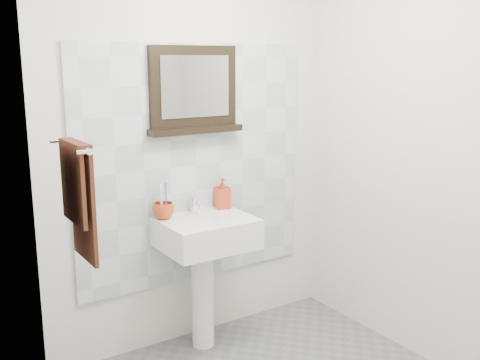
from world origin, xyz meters
The scene contains 11 objects.
back_wall centered at (0.00, 1.10, 1.25)m, with size 2.00×0.01×2.50m, color silver.
left_wall centered at (-1.00, 0.00, 1.25)m, with size 0.01×2.20×2.50m, color silver.
right_wall centered at (1.00, 0.00, 1.25)m, with size 0.01×2.20×2.50m, color silver.
splashback centered at (0.00, 1.09, 1.15)m, with size 1.60×0.02×1.50m, color silver.
pedestal_sink centered at (-0.06, 0.87, 0.68)m, with size 0.55×0.44×0.96m.
toothbrush_cup centered at (-0.28, 1.00, 0.91)m, with size 0.13×0.13×0.10m, color #AE3C14.
toothbrushes centered at (-0.28, 1.00, 0.98)m, with size 0.05×0.04×0.21m.
soap_dispenser centered at (0.15, 1.01, 0.96)m, with size 0.09×0.09×0.20m, color #B01415.
framed_mirror centered at (-0.02, 1.06, 1.61)m, with size 0.62×0.11×0.53m.
towel_bar centered at (-0.95, 0.47, 1.43)m, with size 0.07×0.40×0.03m.
hand_towel centered at (-0.94, 0.47, 1.22)m, with size 0.06×0.30×0.55m.
Camera 1 is at (-1.69, -1.97, 1.81)m, focal length 42.00 mm.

